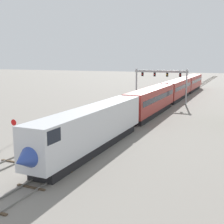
# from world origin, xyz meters

# --- Properties ---
(ground_plane) EXTENTS (400.00, 400.00, 0.00)m
(ground_plane) POSITION_xyz_m (0.00, 0.00, 0.00)
(ground_plane) COLOR gray
(track_main) EXTENTS (2.60, 200.00, 0.16)m
(track_main) POSITION_xyz_m (2.00, 60.00, 0.07)
(track_main) COLOR slate
(track_main) RESTS_ON ground
(track_near) EXTENTS (2.60, 160.00, 0.16)m
(track_near) POSITION_xyz_m (-3.50, 40.00, 0.07)
(track_near) COLOR slate
(track_near) RESTS_ON ground
(passenger_train) EXTENTS (3.04, 91.09, 4.80)m
(passenger_train) POSITION_xyz_m (2.00, 39.24, 2.60)
(passenger_train) COLOR silver
(passenger_train) RESTS_ON ground
(signal_gantry) EXTENTS (12.10, 0.49, 7.80)m
(signal_gantry) POSITION_xyz_m (-0.25, 41.95, 5.72)
(signal_gantry) COLOR #999BA0
(signal_gantry) RESTS_ON ground
(stop_sign) EXTENTS (0.76, 0.08, 2.88)m
(stop_sign) POSITION_xyz_m (-8.00, 3.40, 1.87)
(stop_sign) COLOR gray
(stop_sign) RESTS_ON ground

